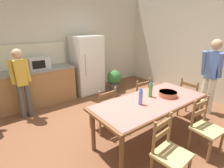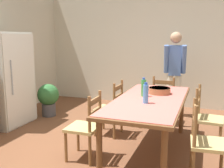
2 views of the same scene
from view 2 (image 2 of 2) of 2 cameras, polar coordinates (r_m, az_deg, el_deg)
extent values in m
plane|color=brown|center=(3.59, -3.17, -16.62)|extent=(8.32, 8.32, 0.00)
cube|color=beige|center=(6.32, 8.62, 8.65)|extent=(0.12, 5.20, 2.90)
cube|color=silver|center=(5.19, -22.23, 0.99)|extent=(0.83, 0.68, 1.70)
cube|color=silver|center=(4.96, -19.23, 0.79)|extent=(0.80, 0.02, 1.63)
cylinder|color=#A5AAB2|center=(4.75, -20.97, 1.31)|extent=(0.02, 0.02, 0.60)
cylinder|color=brown|center=(2.83, 11.22, -16.28)|extent=(0.07, 0.07, 0.74)
cylinder|color=brown|center=(4.60, 14.92, -5.87)|extent=(0.07, 0.07, 0.74)
cylinder|color=brown|center=(3.00, -2.79, -14.45)|extent=(0.07, 0.07, 0.74)
cylinder|color=brown|center=(4.71, 6.23, -5.20)|extent=(0.07, 0.07, 0.74)
cube|color=brown|center=(3.64, 8.21, -3.60)|extent=(2.11, 0.92, 0.04)
cube|color=#D1665B|center=(3.63, 8.22, -3.23)|extent=(2.03, 0.89, 0.01)
cylinder|color=#4C8ED6|center=(3.35, 7.35, -2.17)|extent=(0.07, 0.07, 0.24)
cylinder|color=#2D51B2|center=(3.33, 7.41, 0.10)|extent=(0.04, 0.04, 0.03)
cylinder|color=green|center=(3.73, 6.89, -0.89)|extent=(0.07, 0.07, 0.24)
cylinder|color=#2D51B2|center=(3.71, 6.94, 1.16)|extent=(0.04, 0.04, 0.03)
cylinder|color=#9E6642|center=(3.96, 10.31, -1.42)|extent=(0.32, 0.32, 0.09)
cylinder|color=#9E6642|center=(3.96, 10.32, -0.92)|extent=(0.31, 0.31, 0.02)
cylinder|color=olive|center=(4.66, -1.86, -7.39)|extent=(0.04, 0.04, 0.41)
cylinder|color=olive|center=(4.35, -3.77, -8.73)|extent=(0.04, 0.04, 0.41)
cylinder|color=olive|center=(4.54, 2.11, -7.87)|extent=(0.04, 0.04, 0.41)
cylinder|color=olive|center=(4.22, 0.46, -9.30)|extent=(0.04, 0.04, 0.41)
cube|color=tan|center=(4.37, -0.77, -5.51)|extent=(0.43, 0.41, 0.04)
cylinder|color=olive|center=(4.42, 2.15, -2.01)|extent=(0.04, 0.04, 0.46)
cylinder|color=olive|center=(4.09, 0.47, -3.02)|extent=(0.04, 0.04, 0.46)
cube|color=olive|center=(4.23, 1.35, -0.80)|extent=(0.36, 0.03, 0.07)
cube|color=olive|center=(4.26, 1.34, -2.80)|extent=(0.36, 0.03, 0.07)
cylinder|color=olive|center=(5.23, 13.56, -5.70)|extent=(0.04, 0.04, 0.41)
cylinder|color=olive|center=(5.29, 9.68, -5.38)|extent=(0.04, 0.04, 0.41)
cylinder|color=olive|center=(4.91, 12.99, -6.74)|extent=(0.04, 0.04, 0.41)
cylinder|color=olive|center=(4.97, 8.86, -6.38)|extent=(0.04, 0.04, 0.41)
cube|color=tan|center=(5.04, 11.36, -3.58)|extent=(0.41, 0.43, 0.04)
cylinder|color=olive|center=(4.79, 13.22, -1.30)|extent=(0.04, 0.04, 0.46)
cylinder|color=olive|center=(4.86, 9.02, -1.01)|extent=(0.04, 0.04, 0.46)
cube|color=olive|center=(4.80, 11.16, 0.35)|extent=(0.03, 0.36, 0.07)
cube|color=olive|center=(4.83, 11.10, -1.42)|extent=(0.03, 0.36, 0.07)
cylinder|color=olive|center=(3.49, 22.74, -14.51)|extent=(0.04, 0.04, 0.41)
cylinder|color=olive|center=(3.14, 17.17, -17.09)|extent=(0.04, 0.04, 0.41)
cylinder|color=olive|center=(3.46, 16.98, -14.38)|extent=(0.04, 0.04, 0.41)
cube|color=tan|center=(3.22, 20.38, -12.14)|extent=(0.45, 0.44, 0.04)
cylinder|color=olive|center=(2.95, 17.67, -8.86)|extent=(0.04, 0.04, 0.46)
cylinder|color=olive|center=(3.29, 17.42, -6.83)|extent=(0.04, 0.04, 0.46)
cube|color=olive|center=(3.08, 17.67, -5.51)|extent=(0.36, 0.06, 0.07)
cube|color=olive|center=(3.13, 17.51, -8.19)|extent=(0.36, 0.06, 0.07)
cylinder|color=olive|center=(4.01, 22.44, -11.21)|extent=(0.04, 0.04, 0.41)
cylinder|color=olive|center=(4.35, 22.59, -9.54)|extent=(0.04, 0.04, 0.41)
cylinder|color=olive|center=(4.03, 17.52, -10.81)|extent=(0.04, 0.04, 0.41)
cylinder|color=olive|center=(4.37, 18.08, -9.17)|extent=(0.04, 0.04, 0.41)
cube|color=tan|center=(4.11, 20.35, -7.22)|extent=(0.45, 0.43, 0.04)
cylinder|color=olive|center=(3.89, 17.90, -4.25)|extent=(0.04, 0.04, 0.46)
cylinder|color=olive|center=(4.23, 18.44, -3.10)|extent=(0.04, 0.04, 0.46)
cube|color=olive|center=(4.03, 18.28, -1.87)|extent=(0.36, 0.05, 0.07)
cube|color=olive|center=(4.07, 18.16, -3.96)|extent=(0.36, 0.05, 0.07)
cylinder|color=olive|center=(3.85, -7.40, -11.41)|extent=(0.04, 0.04, 0.41)
cylinder|color=olive|center=(3.55, -10.00, -13.38)|extent=(0.04, 0.04, 0.41)
cylinder|color=olive|center=(3.72, -2.58, -12.11)|extent=(0.04, 0.04, 0.41)
cylinder|color=olive|center=(3.41, -4.82, -14.27)|extent=(0.04, 0.04, 0.41)
cube|color=tan|center=(3.55, -6.27, -9.42)|extent=(0.43, 0.41, 0.04)
cylinder|color=olive|center=(3.57, -2.64, -5.04)|extent=(0.04, 0.04, 0.46)
cylinder|color=olive|center=(3.25, -4.95, -6.63)|extent=(0.04, 0.04, 0.46)
cube|color=olive|center=(3.37, -3.76, -3.70)|extent=(0.36, 0.03, 0.07)
cube|color=olive|center=(3.41, -3.73, -6.17)|extent=(0.36, 0.03, 0.07)
cylinder|color=silver|center=(5.53, 14.12, -2.51)|extent=(0.13, 0.13, 0.85)
cylinder|color=silver|center=(5.53, 12.38, -2.43)|extent=(0.13, 0.13, 0.85)
cube|color=#5175BC|center=(5.42, 13.56, 5.04)|extent=(0.22, 0.26, 0.60)
sphere|color=tan|center=(5.40, 13.77, 9.79)|extent=(0.23, 0.23, 0.23)
cylinder|color=#5175BC|center=(5.35, 15.36, 5.17)|extent=(0.24, 0.12, 0.57)
cylinder|color=#5175BC|center=(5.35, 11.76, 5.33)|extent=(0.24, 0.12, 0.57)
cylinder|color=#4C4C51|center=(5.61, -13.58, -5.42)|extent=(0.28, 0.28, 0.26)
sphere|color=#337038|center=(5.53, -13.72, -2.25)|extent=(0.44, 0.44, 0.44)
camera|label=1|loc=(1.70, 62.07, 18.50)|focal=28.00mm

